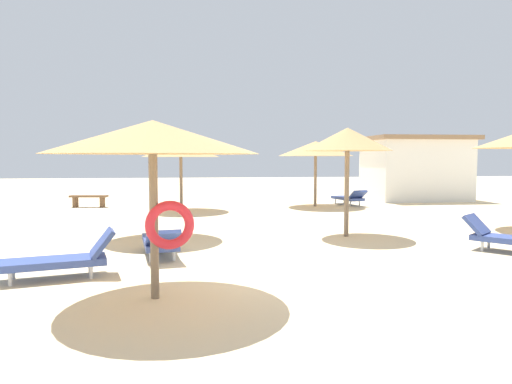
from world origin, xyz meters
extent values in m
plane|color=beige|center=(0.00, 0.00, 0.00)|extent=(80.00, 80.00, 0.00)
cylinder|color=#75604C|center=(-1.97, -1.27, 1.08)|extent=(0.12, 0.12, 2.16)
cone|color=tan|center=(-1.97, -1.27, 2.30)|extent=(3.00, 3.00, 0.47)
torus|color=red|center=(-1.75, -1.27, 1.05)|extent=(0.71, 0.27, 0.70)
cylinder|color=#75604C|center=(3.44, 10.93, 1.09)|extent=(0.12, 0.12, 2.19)
cone|color=tan|center=(3.44, 10.93, 2.39)|extent=(3.09, 3.09, 0.61)
cylinder|color=#75604C|center=(-2.53, 3.91, 1.17)|extent=(0.12, 0.12, 2.35)
cone|color=tan|center=(-2.53, 3.91, 2.49)|extent=(2.80, 2.80, 0.49)
cylinder|color=#75604C|center=(2.39, 3.52, 1.14)|extent=(0.12, 0.12, 2.29)
cone|color=tan|center=(2.39, 3.52, 2.48)|extent=(2.24, 2.24, 0.58)
cylinder|color=#75604C|center=(-2.03, 9.95, 1.07)|extent=(0.12, 0.12, 2.15)
cone|color=tan|center=(-2.03, 9.95, 2.30)|extent=(2.93, 2.93, 0.50)
cube|color=#33478C|center=(4.75, 1.63, 0.53)|extent=(0.78, 0.75, 0.45)
cylinder|color=silver|center=(4.71, 1.33, 0.11)|extent=(0.06, 0.06, 0.22)
cylinder|color=silver|center=(5.05, 1.61, 0.11)|extent=(0.06, 0.06, 0.22)
cube|color=#33478C|center=(-3.77, 0.02, 0.28)|extent=(1.81, 1.05, 0.12)
cube|color=#33478C|center=(-2.99, 0.22, 0.56)|extent=(0.55, 0.72, 0.48)
cylinder|color=silver|center=(-3.24, 0.38, 0.11)|extent=(0.06, 0.06, 0.22)
cylinder|color=silver|center=(-3.13, -0.04, 0.11)|extent=(0.06, 0.06, 0.22)
cylinder|color=silver|center=(-4.40, 0.08, 0.11)|extent=(0.06, 0.06, 0.22)
cylinder|color=silver|center=(-4.29, -0.35, 0.11)|extent=(0.06, 0.06, 0.22)
cube|color=#33478C|center=(4.96, 11.36, 0.28)|extent=(1.04, 1.81, 0.12)
cube|color=#33478C|center=(5.15, 10.59, 0.50)|extent=(0.74, 0.64, 0.38)
cylinder|color=silver|center=(5.32, 10.84, 0.11)|extent=(0.06, 0.06, 0.22)
cylinder|color=silver|center=(4.89, 10.73, 0.11)|extent=(0.06, 0.06, 0.22)
cylinder|color=silver|center=(5.02, 12.00, 0.11)|extent=(0.06, 0.06, 0.22)
cylinder|color=silver|center=(4.60, 11.89, 0.11)|extent=(0.06, 0.06, 0.22)
cube|color=#33478C|center=(-2.15, 1.74, 0.28)|extent=(0.91, 1.78, 0.12)
cube|color=#33478C|center=(-2.02, 0.95, 0.49)|extent=(0.71, 0.60, 0.37)
cylinder|color=silver|center=(-1.84, 1.18, 0.11)|extent=(0.06, 0.06, 0.22)
cylinder|color=silver|center=(-2.27, 1.11, 0.11)|extent=(0.06, 0.06, 0.22)
cylinder|color=silver|center=(-2.03, 2.37, 0.11)|extent=(0.06, 0.06, 0.22)
cylinder|color=silver|center=(-2.47, 2.30, 0.11)|extent=(0.06, 0.06, 0.22)
cube|color=brown|center=(-5.83, 11.72, 0.45)|extent=(1.54, 0.57, 0.08)
cube|color=brown|center=(-6.38, 11.78, 0.21)|extent=(0.16, 0.37, 0.41)
cube|color=brown|center=(-5.28, 11.65, 0.21)|extent=(0.16, 0.37, 0.41)
cube|color=silver|center=(9.44, 15.98, 0.67)|extent=(4.04, 1.79, 0.90)
cube|color=#262D38|center=(9.24, 15.98, 1.42)|extent=(2.03, 1.60, 0.60)
cylinder|color=black|center=(10.77, 16.89, 0.32)|extent=(0.64, 0.23, 0.64)
cylinder|color=black|center=(10.80, 15.13, 0.32)|extent=(0.64, 0.23, 0.64)
cylinder|color=black|center=(8.07, 16.83, 0.32)|extent=(0.64, 0.23, 0.64)
cylinder|color=black|center=(8.11, 15.07, 0.32)|extent=(0.64, 0.23, 0.64)
cube|color=white|center=(9.02, 13.59, 1.42)|extent=(4.31, 3.48, 2.84)
cube|color=#8C6B4C|center=(9.02, 13.59, 2.94)|extent=(4.71, 3.88, 0.20)
camera|label=1|loc=(-1.33, -7.94, 2.00)|focal=32.75mm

